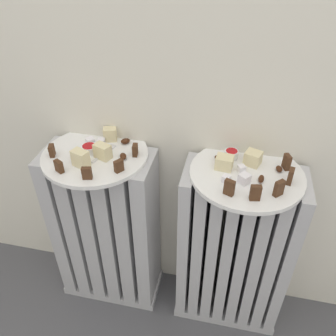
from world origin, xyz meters
The scene contains 33 objects.
radiator_left centered at (-0.22, 0.28, 0.31)m, with size 0.36×0.17×0.62m.
radiator_right centered at (0.22, 0.28, 0.31)m, with size 0.36×0.17×0.62m.
plate_left centered at (-0.22, 0.28, 0.63)m, with size 0.31×0.31×0.01m, color white.
plate_right centered at (0.22, 0.28, 0.63)m, with size 0.31×0.31×0.01m, color white.
dark_cake_slice_left_0 centered at (-0.33, 0.24, 0.65)m, with size 0.03×0.01×0.03m, color #472B19.
dark_cake_slice_left_1 centered at (-0.28, 0.18, 0.65)m, with size 0.03×0.01×0.03m, color #472B19.
dark_cake_slice_left_2 centered at (-0.19, 0.16, 0.65)m, with size 0.03×0.01×0.03m, color #472B19.
dark_cake_slice_left_3 centered at (-0.12, 0.21, 0.65)m, with size 0.03×0.01×0.03m, color #472B19.
dark_cake_slice_left_4 centered at (-0.10, 0.29, 0.65)m, with size 0.03×0.01×0.03m, color #472B19.
marble_cake_slice_left_0 centered at (-0.19, 0.26, 0.66)m, with size 0.05×0.03×0.04m, color beige.
marble_cake_slice_left_1 centered at (-0.20, 0.36, 0.66)m, with size 0.04×0.03×0.04m, color beige.
marble_cake_slice_left_2 centered at (-0.23, 0.21, 0.66)m, with size 0.05×0.03×0.05m, color beige.
turkish_delight_left_0 centered at (-0.21, 0.32, 0.65)m, with size 0.02×0.02×0.02m, color white.
turkish_delight_left_1 centered at (-0.25, 0.32, 0.65)m, with size 0.02×0.02×0.02m, color white.
medjool_date_left_0 centered at (-0.26, 0.24, 0.64)m, with size 0.03×0.02×0.02m, color #3D1E0F.
medjool_date_left_1 centered at (-0.13, 0.27, 0.64)m, with size 0.03×0.02×0.01m, color #3D1E0F.
medjool_date_left_2 centered at (-0.15, 0.35, 0.64)m, with size 0.03×0.02×0.02m, color #3D1E0F.
jam_bowl_left centered at (-0.24, 0.28, 0.65)m, with size 0.05×0.05×0.02m.
dark_cake_slice_right_0 centered at (0.18, 0.18, 0.66)m, with size 0.03×0.01×0.04m, color #472B19.
dark_cake_slice_right_1 centered at (0.24, 0.17, 0.66)m, with size 0.03×0.01×0.04m, color #472B19.
dark_cake_slice_right_2 centered at (0.30, 0.20, 0.66)m, with size 0.03×0.01×0.04m, color #472B19.
dark_cake_slice_right_3 centered at (0.33, 0.26, 0.66)m, with size 0.03×0.01×0.04m, color #472B19.
dark_cake_slice_right_4 centered at (0.32, 0.32, 0.66)m, with size 0.03×0.01×0.04m, color #472B19.
marble_cake_slice_right_0 centered at (0.23, 0.32, 0.65)m, with size 0.04×0.04×0.04m, color beige.
marble_cake_slice_right_1 centered at (0.16, 0.29, 0.65)m, with size 0.05×0.04×0.04m, color beige.
turkish_delight_right_0 centered at (0.20, 0.28, 0.64)m, with size 0.02×0.02×0.02m, color white.
turkish_delight_right_1 centered at (0.21, 0.23, 0.65)m, with size 0.03×0.03×0.03m, color white.
turkish_delight_right_2 centered at (0.17, 0.23, 0.64)m, with size 0.02×0.02×0.02m, color white.
medjool_date_right_0 centered at (0.25, 0.25, 0.64)m, with size 0.03×0.01×0.02m, color #3D1E0F.
medjool_date_right_1 centered at (0.30, 0.30, 0.64)m, with size 0.02×0.02×0.02m, color #3D1E0F.
medjool_date_right_2 centered at (0.14, 0.32, 0.64)m, with size 0.03×0.02×0.02m, color #3D1E0F.
jam_bowl_right centered at (0.17, 0.34, 0.65)m, with size 0.04×0.04×0.02m.
fork centered at (-0.19, 0.29, 0.64)m, with size 0.04×0.10×0.00m.
Camera 1 is at (0.17, -0.49, 1.20)m, focal length 36.75 mm.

